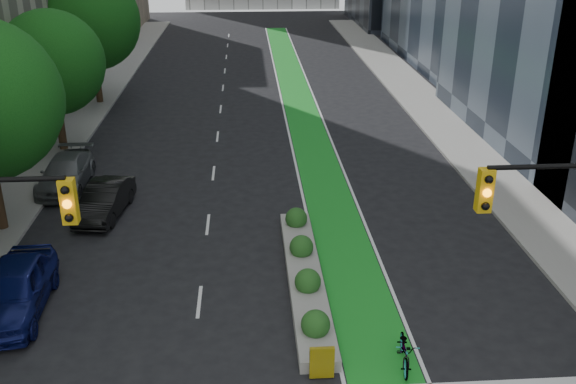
{
  "coord_description": "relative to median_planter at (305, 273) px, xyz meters",
  "views": [
    {
      "loc": [
        -0.72,
        -12.73,
        12.0
      ],
      "look_at": [
        0.68,
        8.29,
        3.0
      ],
      "focal_mm": 40.0,
      "sensor_mm": 36.0,
      "label": 1
    }
  ],
  "objects": [
    {
      "name": "sidewalk_left",
      "position": [
        -13.0,
        17.96,
        -0.3
      ],
      "size": [
        3.6,
        90.0,
        0.15
      ],
      "primitive_type": "cube",
      "color": "gray",
      "rests_on": "ground"
    },
    {
      "name": "sidewalk_right",
      "position": [
        10.6,
        17.96,
        -0.3
      ],
      "size": [
        3.6,
        90.0,
        0.15
      ],
      "primitive_type": "cube",
      "color": "gray",
      "rests_on": "ground"
    },
    {
      "name": "bike_lane_paint",
      "position": [
        1.8,
        22.96,
        -0.37
      ],
      "size": [
        2.2,
        70.0,
        0.01
      ],
      "primitive_type": "cube",
      "color": "#198E25",
      "rests_on": "ground"
    },
    {
      "name": "tree_midfar",
      "position": [
        -12.2,
        14.96,
        4.57
      ],
      "size": [
        5.6,
        5.6,
        7.76
      ],
      "color": "black",
      "rests_on": "ground"
    },
    {
      "name": "tree_far",
      "position": [
        -12.2,
        24.96,
        5.32
      ],
      "size": [
        6.6,
        6.6,
        9.0
      ],
      "color": "black",
      "rests_on": "ground"
    },
    {
      "name": "median_planter",
      "position": [
        0.0,
        0.0,
        0.0
      ],
      "size": [
        1.2,
        10.26,
        1.1
      ],
      "color": "gray",
      "rests_on": "ground"
    },
    {
      "name": "bicycle",
      "position": [
        2.47,
        -4.78,
        0.12
      ],
      "size": [
        0.9,
        1.95,
        0.99
      ],
      "primitive_type": "imported",
      "rotation": [
        0.0,
        0.0,
        -0.14
      ],
      "color": "gray",
      "rests_on": "ground"
    },
    {
      "name": "parked_car_left_near",
      "position": [
        -9.66,
        -1.22,
        0.48
      ],
      "size": [
        2.23,
        5.1,
        1.71
      ],
      "primitive_type": "imported",
      "rotation": [
        0.0,
        0.0,
        0.04
      ],
      "color": "#0D1452",
      "rests_on": "ground"
    },
    {
      "name": "parked_car_left_mid",
      "position": [
        -8.2,
        6.23,
        0.34
      ],
      "size": [
        2.09,
        4.51,
        1.43
      ],
      "primitive_type": "imported",
      "rotation": [
        0.0,
        0.0,
        -0.14
      ],
      "color": "black",
      "rests_on": "ground"
    },
    {
      "name": "parked_car_left_far",
      "position": [
        -10.7,
        9.62,
        0.36
      ],
      "size": [
        2.05,
        5.05,
        1.46
      ],
      "primitive_type": "imported",
      "rotation": [
        0.0,
        0.0,
        0.0
      ],
      "color": "#5A5D5F",
      "rests_on": "ground"
    }
  ]
}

